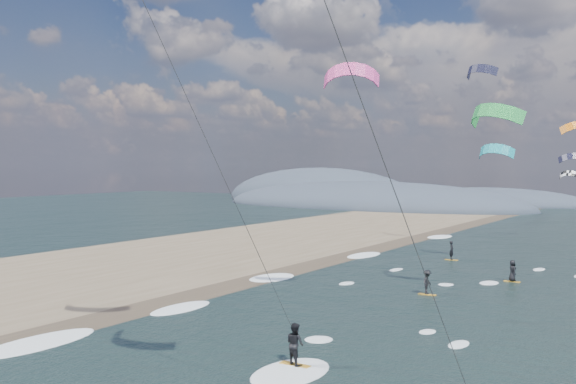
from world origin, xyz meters
The scene contains 6 objects.
wet_sand_strip centered at (-12.00, 10.00, 0.00)m, with size 3.00×240.00×0.00m, color #382D23.
coastal_hills centered at (-44.84, 107.86, 0.00)m, with size 80.00×41.00×15.00m.
kitesurfer_near_b centered at (-1.52, 5.41, 11.05)m, with size 7.16×8.88×16.66m.
far_kitesurfers centered at (0.42, 31.69, 0.79)m, with size 8.05×15.99×1.65m.
bg_kite_field centered at (0.66, 52.68, 11.68)m, with size 11.41×75.50×11.52m.
shoreline_surf centered at (-10.80, 14.75, 0.00)m, with size 2.40×79.40×0.11m.
Camera 1 is at (14.75, -12.14, 8.25)m, focal length 40.00 mm.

